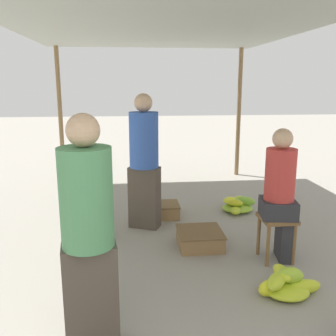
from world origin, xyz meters
TOP-DOWN VIEW (x-y plane):
  - canopy_post_back_left at (-1.70, 5.82)m, footprint 0.08×0.08m
  - canopy_post_back_right at (1.70, 5.82)m, footprint 0.08×0.08m
  - canopy_tarp at (0.00, 3.06)m, footprint 3.80×5.92m
  - vendor_foreground at (-0.71, 0.99)m, footprint 0.39×0.39m
  - stool at (1.05, 2.13)m, footprint 0.34×0.34m
  - vendor_seated at (1.08, 2.13)m, footprint 0.39×0.39m
  - banana_pile_left_0 at (-0.91, 2.87)m, footprint 0.52×0.63m
  - banana_pile_left_1 at (-1.14, 4.76)m, footprint 0.48×0.48m
  - banana_pile_right_0 at (0.90, 1.48)m, footprint 0.61×0.41m
  - banana_pile_right_1 at (1.10, 3.66)m, footprint 0.51×0.59m
  - crate_near at (0.03, 3.53)m, footprint 0.40×0.40m
  - crate_mid at (0.33, 2.52)m, footprint 0.49×0.49m
  - shopper_walking_mid at (-0.25, 3.19)m, footprint 0.47×0.47m

SIDE VIEW (x-z plane):
  - banana_pile_left_0 at x=-0.91m, z-range -0.03..0.15m
  - banana_pile_left_1 at x=-1.14m, z-range -0.01..0.17m
  - banana_pile_right_1 at x=1.10m, z-range -0.01..0.19m
  - crate_near at x=0.03m, z-range 0.00..0.19m
  - banana_pile_right_0 at x=0.90m, z-range -0.02..0.21m
  - crate_mid at x=0.33m, z-range 0.00..0.19m
  - stool at x=1.05m, z-range 0.14..0.61m
  - vendor_seated at x=1.08m, z-range 0.04..1.41m
  - vendor_foreground at x=-0.71m, z-range 0.03..1.65m
  - shopper_walking_mid at x=-0.25m, z-range 0.03..1.71m
  - canopy_post_back_left at x=-1.70m, z-range 0.00..2.46m
  - canopy_post_back_right at x=1.70m, z-range 0.00..2.46m
  - canopy_tarp at x=0.00m, z-range 2.46..2.50m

